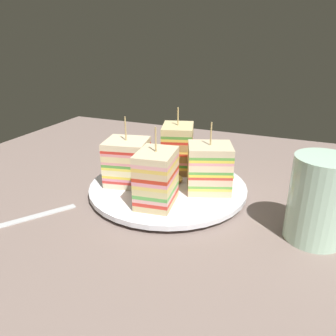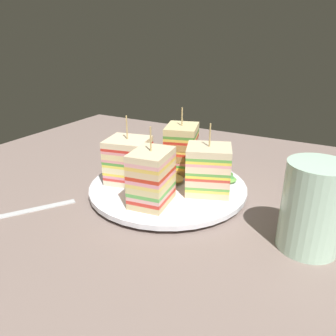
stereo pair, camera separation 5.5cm
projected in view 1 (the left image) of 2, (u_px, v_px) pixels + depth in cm
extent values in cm
cube|color=slate|center=(168.00, 197.00, 56.59)|extent=(97.24, 81.03, 1.80)
cylinder|color=white|center=(168.00, 190.00, 56.13)|extent=(16.35, 16.35, 0.64)
cylinder|color=white|center=(168.00, 186.00, 55.86)|extent=(26.37, 26.37, 0.78)
cube|color=beige|center=(208.00, 187.00, 53.70)|extent=(8.43, 7.93, 1.04)
cube|color=#B2844C|center=(188.00, 186.00, 53.80)|extent=(2.30, 5.53, 1.04)
cube|color=#F6C852|center=(209.00, 182.00, 53.42)|extent=(8.43, 7.93, 0.44)
cube|color=#61A546|center=(209.00, 180.00, 53.26)|extent=(8.43, 7.93, 0.44)
cube|color=beige|center=(209.00, 176.00, 52.98)|extent=(8.43, 7.93, 1.04)
cube|color=#9E7242|center=(188.00, 176.00, 53.07)|extent=(2.30, 5.53, 1.04)
cube|color=#C84032|center=(209.00, 172.00, 52.70)|extent=(8.43, 7.93, 0.44)
cube|color=yellow|center=(209.00, 169.00, 52.53)|extent=(8.43, 7.93, 0.44)
cube|color=#57A045|center=(209.00, 167.00, 52.37)|extent=(8.43, 7.93, 0.44)
cube|color=beige|center=(210.00, 162.00, 52.09)|extent=(8.43, 7.93, 1.04)
cube|color=#9E7242|center=(189.00, 162.00, 52.19)|extent=(2.30, 5.53, 1.04)
cube|color=pink|center=(210.00, 158.00, 51.81)|extent=(8.43, 7.93, 0.44)
cube|color=yellow|center=(210.00, 155.00, 51.65)|extent=(8.43, 7.93, 0.44)
cube|color=#5DA745|center=(210.00, 153.00, 51.48)|extent=(8.43, 7.93, 0.44)
cube|color=beige|center=(210.00, 148.00, 51.21)|extent=(8.43, 7.93, 1.04)
cylinder|color=tan|center=(211.00, 134.00, 50.32)|extent=(0.24, 0.24, 3.64)
cube|color=#DDBD7F|center=(177.00, 167.00, 61.66)|extent=(7.10, 8.03, 1.16)
cube|color=#B2844C|center=(176.00, 173.00, 58.60)|extent=(5.15, 1.76, 1.16)
cube|color=yellow|center=(177.00, 162.00, 61.35)|extent=(7.10, 8.03, 0.49)
cube|color=green|center=(177.00, 160.00, 61.16)|extent=(7.10, 8.03, 0.49)
cube|color=pink|center=(178.00, 158.00, 60.98)|extent=(7.10, 8.03, 0.49)
cube|color=beige|center=(178.00, 153.00, 60.67)|extent=(7.10, 8.03, 1.16)
cube|color=#9E7242|center=(176.00, 160.00, 57.61)|extent=(5.15, 1.76, 1.16)
cube|color=red|center=(178.00, 149.00, 60.36)|extent=(7.10, 8.03, 0.49)
cube|color=#FBCB54|center=(178.00, 147.00, 60.18)|extent=(7.10, 8.03, 0.49)
cube|color=#CFB88E|center=(178.00, 142.00, 59.87)|extent=(7.10, 8.03, 1.16)
cube|color=#B2844C|center=(176.00, 148.00, 56.81)|extent=(5.15, 1.76, 1.16)
cube|color=red|center=(178.00, 138.00, 59.56)|extent=(7.10, 8.03, 0.49)
cube|color=#F0CD55|center=(178.00, 135.00, 59.37)|extent=(7.10, 8.03, 0.49)
cube|color=#55973D|center=(178.00, 133.00, 59.19)|extent=(7.10, 8.03, 0.49)
cube|color=#D8C488|center=(178.00, 128.00, 58.88)|extent=(7.10, 8.03, 1.16)
cylinder|color=tan|center=(178.00, 116.00, 58.05)|extent=(0.24, 0.24, 3.22)
cube|color=beige|center=(128.00, 180.00, 56.26)|extent=(7.91, 7.57, 0.98)
cube|color=#9E7242|center=(147.00, 181.00, 55.68)|extent=(1.52, 6.13, 0.98)
cube|color=red|center=(128.00, 176.00, 55.98)|extent=(7.91, 7.57, 0.45)
cube|color=pink|center=(128.00, 174.00, 55.81)|extent=(7.91, 7.57, 0.45)
cube|color=yellow|center=(128.00, 171.00, 55.64)|extent=(7.91, 7.57, 0.45)
cube|color=beige|center=(127.00, 167.00, 55.37)|extent=(7.91, 7.57, 0.98)
cube|color=#B2844C|center=(147.00, 169.00, 54.80)|extent=(1.52, 6.13, 0.98)
cube|color=#EDD852|center=(127.00, 163.00, 55.10)|extent=(7.91, 7.57, 0.45)
cube|color=#539A3D|center=(127.00, 161.00, 54.93)|extent=(7.91, 7.57, 0.45)
cube|color=pink|center=(127.00, 158.00, 54.76)|extent=(7.91, 7.57, 0.45)
cube|color=beige|center=(127.00, 154.00, 54.49)|extent=(7.91, 7.57, 0.98)
cube|color=#B2844C|center=(146.00, 155.00, 53.91)|extent=(1.52, 6.13, 0.98)
cube|color=pink|center=(127.00, 150.00, 54.22)|extent=(7.91, 7.57, 0.45)
cube|color=red|center=(126.00, 147.00, 54.05)|extent=(7.91, 7.57, 0.45)
cube|color=beige|center=(126.00, 143.00, 53.78)|extent=(7.91, 7.57, 0.98)
cylinder|color=tan|center=(126.00, 129.00, 52.85)|extent=(0.24, 0.24, 3.93)
cube|color=#CFB481|center=(157.00, 200.00, 49.37)|extent=(5.97, 7.36, 0.94)
cube|color=#9E7242|center=(163.00, 191.00, 52.33)|extent=(5.05, 0.90, 0.94)
cube|color=red|center=(157.00, 196.00, 49.08)|extent=(5.97, 7.36, 0.56)
cube|color=#E1A5A0|center=(156.00, 193.00, 48.87)|extent=(5.97, 7.36, 0.56)
cube|color=#5EAF51|center=(156.00, 189.00, 48.66)|extent=(5.97, 7.36, 0.56)
cube|color=beige|center=(156.00, 185.00, 48.38)|extent=(5.97, 7.36, 0.94)
cube|color=#9E7242|center=(163.00, 176.00, 51.35)|extent=(5.05, 0.90, 0.94)
cube|color=#E9CE65|center=(156.00, 180.00, 48.10)|extent=(5.97, 7.36, 0.56)
cube|color=pink|center=(156.00, 176.00, 47.89)|extent=(5.97, 7.36, 0.56)
cube|color=red|center=(156.00, 173.00, 47.68)|extent=(5.97, 7.36, 0.56)
cube|color=#DEBD8C|center=(156.00, 168.00, 47.40)|extent=(5.97, 7.36, 0.94)
cube|color=#9E7242|center=(163.00, 160.00, 50.36)|extent=(5.05, 0.90, 0.94)
cube|color=#EDC354|center=(156.00, 163.00, 47.12)|extent=(5.97, 7.36, 0.56)
cube|color=#F0A7A7|center=(156.00, 160.00, 46.91)|extent=(5.97, 7.36, 0.56)
cube|color=beige|center=(156.00, 155.00, 46.62)|extent=(5.97, 7.36, 0.94)
cylinder|color=tan|center=(156.00, 140.00, 45.77)|extent=(0.24, 0.24, 3.58)
cylinder|color=#DAB86A|center=(166.00, 185.00, 54.72)|extent=(4.86, 4.81, 0.96)
cylinder|color=#D3B65C|center=(173.00, 178.00, 56.52)|extent=(4.13, 4.10, 0.92)
cylinder|color=#E7CC6B|center=(165.00, 180.00, 54.38)|extent=(5.52, 5.51, 0.69)
ellipsoid|color=#397B32|center=(209.00, 168.00, 61.03)|extent=(3.50, 2.48, 1.04)
ellipsoid|color=#448C3E|center=(223.00, 173.00, 58.65)|extent=(4.88, 4.41, 1.08)
ellipsoid|color=#467C2F|center=(221.00, 171.00, 59.86)|extent=(4.19, 3.36, 1.15)
ellipsoid|color=#54A849|center=(221.00, 176.00, 57.75)|extent=(4.25, 3.79, 1.35)
ellipsoid|color=#65A446|center=(223.00, 177.00, 57.55)|extent=(4.71, 4.14, 0.95)
cylinder|color=#E03E38|center=(210.00, 172.00, 58.60)|extent=(4.67, 4.65, 0.90)
cube|color=silver|center=(36.00, 216.00, 48.63)|extent=(7.49, 10.30, 0.25)
cylinder|color=silver|center=(319.00, 199.00, 41.52)|extent=(7.43, 7.43, 11.34)
cylinder|color=#995737|center=(314.00, 223.00, 42.83)|extent=(6.83, 6.83, 4.38)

